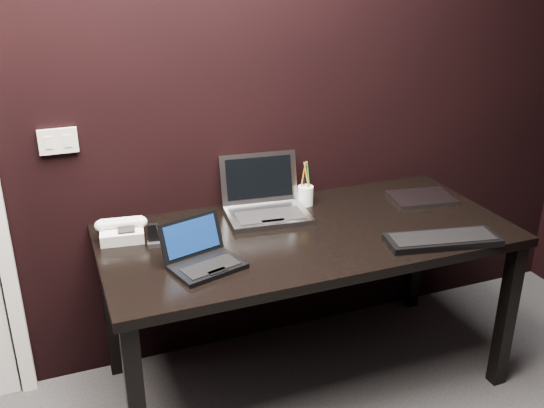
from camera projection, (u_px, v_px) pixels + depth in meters
name	position (u px, v px, depth m)	size (l,w,h in m)	color
wall_back	(207.00, 84.00, 2.55)	(4.00, 4.00, 0.00)	black
wall_switch	(58.00, 141.00, 2.40)	(0.15, 0.02, 0.10)	silver
desk	(307.00, 248.00, 2.55)	(1.70, 0.80, 0.74)	black
netbook	(203.00, 258.00, 2.23)	(0.31, 0.29, 0.16)	black
silver_laptop	(265.00, 205.00, 2.66)	(0.38, 0.35, 0.24)	gray
ext_keyboard	(442.00, 239.00, 2.41)	(0.47, 0.24, 0.03)	black
closed_laptop	(421.00, 198.00, 2.83)	(0.31, 0.24, 0.02)	#95959A
desk_phone	(122.00, 231.00, 2.43)	(0.21, 0.18, 0.10)	white
mobile_phone	(154.00, 238.00, 2.38)	(0.06, 0.05, 0.09)	black
pen_cup	(305.00, 195.00, 2.76)	(0.09, 0.09, 0.21)	white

